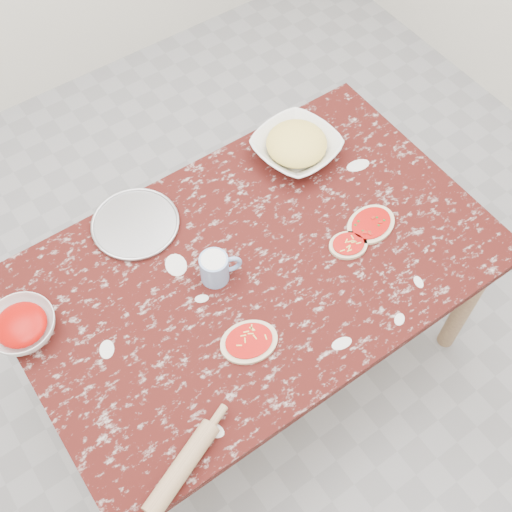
% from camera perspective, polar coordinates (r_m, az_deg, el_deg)
% --- Properties ---
extents(ground, '(4.00, 4.00, 0.00)m').
position_cam_1_polar(ground, '(2.85, 0.00, -8.63)').
color(ground, gray).
extents(worktable, '(1.60, 1.00, 0.75)m').
position_cam_1_polar(worktable, '(2.26, 0.00, -1.81)').
color(worktable, '#370E0C').
rests_on(worktable, ground).
extents(pizza_tray, '(0.40, 0.40, 0.01)m').
position_cam_1_polar(pizza_tray, '(2.31, -10.51, 2.74)').
color(pizza_tray, '#B2B2B7').
rests_on(pizza_tray, worktable).
extents(sauce_bowl, '(0.23, 0.23, 0.07)m').
position_cam_1_polar(sauce_bowl, '(2.16, -19.79, -5.86)').
color(sauce_bowl, white).
rests_on(sauce_bowl, worktable).
extents(cheese_bowl, '(0.35, 0.35, 0.07)m').
position_cam_1_polar(cheese_bowl, '(2.45, 3.55, 9.47)').
color(cheese_bowl, white).
rests_on(cheese_bowl, worktable).
extents(flour_mug, '(0.14, 0.10, 0.11)m').
position_cam_1_polar(flour_mug, '(2.11, -3.56, -1.03)').
color(flour_mug, '#7E9FD3').
rests_on(flour_mug, worktable).
extents(pizza_left, '(0.21, 0.18, 0.02)m').
position_cam_1_polar(pizza_left, '(2.04, -0.62, -7.52)').
color(pizza_left, beige).
rests_on(pizza_left, worktable).
extents(pizza_mid, '(0.16, 0.15, 0.02)m').
position_cam_1_polar(pizza_mid, '(2.24, 8.08, 0.95)').
color(pizza_mid, beige).
rests_on(pizza_mid, worktable).
extents(pizza_right, '(0.21, 0.17, 0.02)m').
position_cam_1_polar(pizza_right, '(2.30, 10.03, 2.76)').
color(pizza_right, beige).
rests_on(pizza_right, worktable).
extents(rolling_pin, '(0.29, 0.16, 0.06)m').
position_cam_1_polar(rolling_pin, '(1.90, -6.54, -17.99)').
color(rolling_pin, tan).
rests_on(rolling_pin, worktable).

